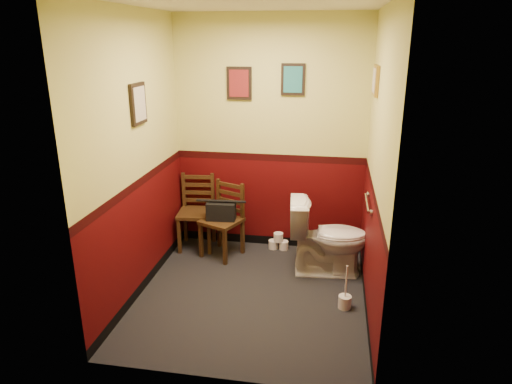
% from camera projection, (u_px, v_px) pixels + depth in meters
% --- Properties ---
extents(floor, '(2.20, 2.40, 0.00)m').
position_uv_depth(floor, '(252.00, 295.00, 4.54)').
color(floor, black).
rests_on(floor, ground).
extents(ceiling, '(2.20, 2.40, 0.00)m').
position_uv_depth(ceiling, '(251.00, 2.00, 3.68)').
color(ceiling, silver).
rests_on(ceiling, ground).
extents(wall_back, '(2.20, 0.00, 2.70)m').
position_uv_depth(wall_back, '(270.00, 137.00, 5.23)').
color(wall_back, '#410608').
rests_on(wall_back, ground).
extents(wall_front, '(2.20, 0.00, 2.70)m').
position_uv_depth(wall_front, '(219.00, 211.00, 2.99)').
color(wall_front, '#410608').
rests_on(wall_front, ground).
extents(wall_left, '(0.00, 2.40, 2.70)m').
position_uv_depth(wall_left, '(136.00, 159.00, 4.28)').
color(wall_left, '#410608').
rests_on(wall_left, ground).
extents(wall_right, '(0.00, 2.40, 2.70)m').
position_uv_depth(wall_right, '(377.00, 170.00, 3.93)').
color(wall_right, '#410608').
rests_on(wall_right, ground).
extents(grab_bar, '(0.05, 0.56, 0.06)m').
position_uv_depth(grab_bar, '(368.00, 203.00, 4.30)').
color(grab_bar, silver).
rests_on(grab_bar, wall_right).
extents(framed_print_back_a, '(0.28, 0.04, 0.36)m').
position_uv_depth(framed_print_back_a, '(239.00, 83.00, 5.07)').
color(framed_print_back_a, black).
rests_on(framed_print_back_a, wall_back).
extents(framed_print_back_b, '(0.26, 0.04, 0.34)m').
position_uv_depth(framed_print_back_b, '(293.00, 79.00, 4.96)').
color(framed_print_back_b, black).
rests_on(framed_print_back_b, wall_back).
extents(framed_print_left, '(0.04, 0.30, 0.38)m').
position_uv_depth(framed_print_left, '(138.00, 104.00, 4.21)').
color(framed_print_left, black).
rests_on(framed_print_left, wall_left).
extents(framed_print_right, '(0.04, 0.34, 0.28)m').
position_uv_depth(framed_print_right, '(376.00, 80.00, 4.27)').
color(framed_print_right, olive).
rests_on(framed_print_right, wall_right).
extents(toilet, '(0.88, 0.54, 0.82)m').
position_uv_depth(toilet, '(328.00, 238.00, 4.86)').
color(toilet, white).
rests_on(toilet, floor).
extents(toilet_brush, '(0.12, 0.12, 0.44)m').
position_uv_depth(toilet_brush, '(345.00, 301.00, 4.31)').
color(toilet_brush, silver).
rests_on(toilet_brush, floor).
extents(chair_left, '(0.46, 0.46, 0.89)m').
position_uv_depth(chair_left, '(197.00, 212.00, 5.48)').
color(chair_left, '#402913').
rests_on(chair_left, floor).
extents(chair_right, '(0.53, 0.53, 0.86)m').
position_uv_depth(chair_right, '(224.00, 220.00, 5.27)').
color(chair_right, '#402913').
rests_on(chair_right, floor).
extents(handbag, '(0.33, 0.18, 0.24)m').
position_uv_depth(handbag, '(221.00, 211.00, 5.20)').
color(handbag, black).
rests_on(handbag, chair_right).
extents(tp_stack, '(0.24, 0.12, 0.21)m').
position_uv_depth(tp_stack, '(278.00, 242.00, 5.51)').
color(tp_stack, silver).
rests_on(tp_stack, floor).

